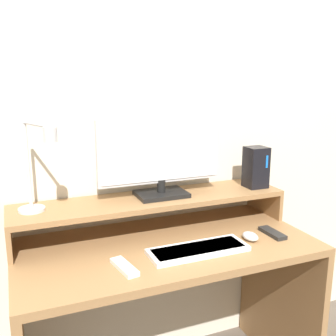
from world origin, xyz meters
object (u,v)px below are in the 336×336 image
at_px(keyboard, 198,250).
at_px(remote_secondary, 272,233).
at_px(mouse, 250,236).
at_px(remote_control, 124,267).
at_px(desk_lamp, 38,170).
at_px(monitor, 161,156).
at_px(router_dock, 256,167).

distance_m(keyboard, remote_secondary, 0.36).
bearing_deg(mouse, keyboard, -174.82).
bearing_deg(mouse, remote_control, -175.05).
bearing_deg(desk_lamp, mouse, -14.72).
height_order(monitor, desk_lamp, desk_lamp).
height_order(remote_control, remote_secondary, same).
xyz_separation_m(mouse, remote_control, (-0.53, -0.05, -0.01)).
bearing_deg(keyboard, monitor, 96.85).
height_order(mouse, remote_secondary, mouse).
bearing_deg(desk_lamp, keyboard, -23.00).
height_order(monitor, remote_secondary, monitor).
relative_size(monitor, mouse, 6.89).
relative_size(desk_lamp, mouse, 4.35).
relative_size(desk_lamp, keyboard, 0.91).
distance_m(router_dock, remote_control, 0.79).
bearing_deg(remote_secondary, router_dock, 75.38).
distance_m(mouse, remote_secondary, 0.12).
relative_size(desk_lamp, remote_secondary, 2.56).
height_order(router_dock, mouse, router_dock).
bearing_deg(router_dock, mouse, -126.63).
height_order(monitor, remote_control, monitor).
bearing_deg(remote_secondary, monitor, 146.84).
bearing_deg(keyboard, desk_lamp, 157.00).
height_order(desk_lamp, mouse, desk_lamp).
bearing_deg(remote_control, mouse, 4.95).
distance_m(monitor, remote_secondary, 0.56).
relative_size(remote_control, remote_secondary, 1.13).
relative_size(monitor, remote_secondary, 4.06).
xyz_separation_m(router_dock, remote_secondary, (-0.06, -0.22, -0.23)).
distance_m(monitor, router_dock, 0.46).
bearing_deg(remote_secondary, mouse, -174.79).
xyz_separation_m(keyboard, remote_secondary, (0.36, 0.03, -0.00)).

